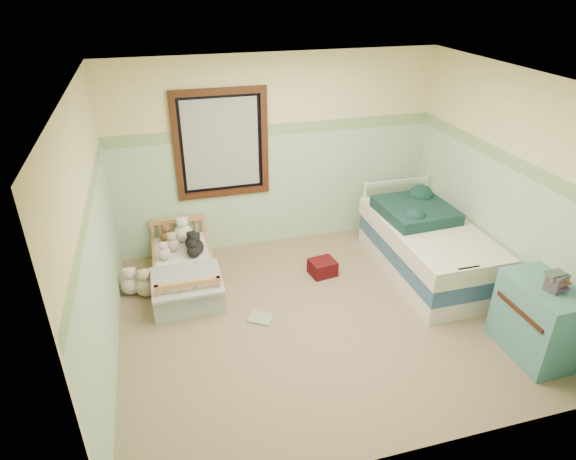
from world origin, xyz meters
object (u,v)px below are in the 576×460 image
object	(u,v)px
dresser	(538,320)
red_pillow	(323,267)
toddler_bed_frame	(185,276)
floor_book	(261,318)
plush_floor_cream	(131,285)
twin_bed_frame	(425,265)
plush_floor_tan	(146,286)

from	to	relation	value
dresser	red_pillow	xyz separation A→B (m)	(-1.53, 1.87, -0.29)
toddler_bed_frame	floor_book	distance (m)	1.18
toddler_bed_frame	plush_floor_cream	distance (m)	0.62
twin_bed_frame	toddler_bed_frame	bearing A→B (deg)	168.90
toddler_bed_frame	floor_book	size ratio (longest dim) A/B	5.51
toddler_bed_frame	plush_floor_cream	xyz separation A→B (m)	(-0.62, -0.05, 0.03)
plush_floor_cream	red_pillow	world-z (taller)	plush_floor_cream
plush_floor_cream	twin_bed_frame	bearing A→B (deg)	-8.30
twin_bed_frame	floor_book	distance (m)	2.20
plush_floor_cream	red_pillow	distance (m)	2.28
toddler_bed_frame	floor_book	world-z (taller)	toddler_bed_frame
toddler_bed_frame	red_pillow	world-z (taller)	red_pillow
red_pillow	floor_book	world-z (taller)	red_pillow
plush_floor_tan	dresser	distance (m)	4.15
red_pillow	twin_bed_frame	bearing A→B (deg)	-13.97
plush_floor_cream	toddler_bed_frame	bearing A→B (deg)	4.98
toddler_bed_frame	plush_floor_tan	distance (m)	0.48
plush_floor_cream	floor_book	bearing A→B (deg)	-33.22
toddler_bed_frame	plush_floor_tan	xyz separation A→B (m)	(-0.46, -0.14, 0.03)
plush_floor_cream	floor_book	xyz separation A→B (m)	(1.34, -0.88, -0.10)
plush_floor_tan	twin_bed_frame	distance (m)	3.36
red_pillow	floor_book	bearing A→B (deg)	-144.37
plush_floor_cream	plush_floor_tan	size ratio (longest dim) A/B	0.98
plush_floor_cream	dresser	distance (m)	4.33
twin_bed_frame	red_pillow	world-z (taller)	twin_bed_frame
plush_floor_tan	twin_bed_frame	bearing A→B (deg)	-7.26
plush_floor_tan	dresser	xyz separation A→B (m)	(3.63, -1.99, 0.27)
toddler_bed_frame	plush_floor_cream	world-z (taller)	plush_floor_cream
toddler_bed_frame	floor_book	bearing A→B (deg)	-52.35
plush_floor_tan	red_pillow	xyz separation A→B (m)	(2.11, -0.12, -0.02)
toddler_bed_frame	dresser	xyz separation A→B (m)	(3.18, -2.12, 0.30)
dresser	twin_bed_frame	bearing A→B (deg)	100.75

